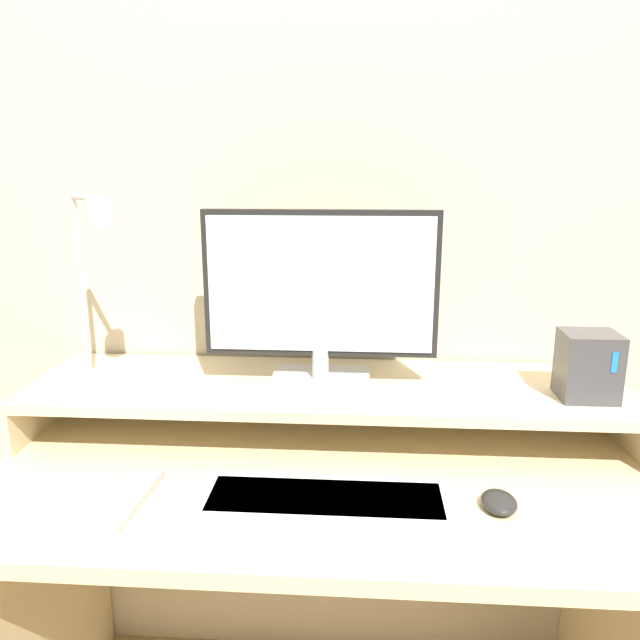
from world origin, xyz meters
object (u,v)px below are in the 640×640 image
Objects in this scene: monitor at (320,298)px; router_dock at (588,366)px; keyboard at (325,500)px; mouse at (499,502)px; remote_control at (130,499)px; desk_lamp at (92,282)px.

router_dock is (0.55, -0.04, -0.13)m from monitor.
monitor is 1.11× the size of keyboard.
monitor is at bearing 95.58° from keyboard.
monitor is at bearing 139.28° from mouse.
remote_control is at bearing -162.23° from router_dock.
remote_control is (-0.65, -0.03, -0.01)m from mouse.
desk_lamp is at bearing -179.18° from router_dock.
desk_lamp reaches higher than remote_control.
monitor is at bearing 6.02° from desk_lamp.
mouse is (0.33, -0.29, -0.30)m from monitor.
desk_lamp is 0.65m from keyboard.
keyboard is at bearing -26.36° from desk_lamp.
desk_lamp is 2.10× the size of remote_control.
monitor reaches higher than remote_control.
keyboard is (0.50, -0.25, -0.34)m from desk_lamp.
router_dock reaches higher than mouse.
monitor is 0.42m from keyboard.
keyboard is 0.30m from mouse.
mouse is 0.65m from remote_control.
desk_lamp is (-0.47, -0.05, 0.04)m from monitor.
mouse is (0.30, 0.01, 0.00)m from keyboard.
remote_control is at bearing -135.34° from monitor.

